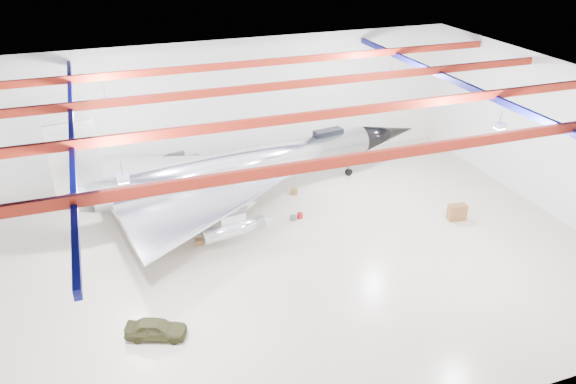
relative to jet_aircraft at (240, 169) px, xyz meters
name	(u,v)px	position (x,y,z in m)	size (l,w,h in m)	color
floor	(290,252)	(1.06, -8.06, -2.76)	(40.00, 40.00, 0.00)	#BBB195
wall_back	(229,105)	(1.06, 6.94, 2.74)	(40.00, 40.00, 0.00)	silver
wall_right	(550,137)	(21.06, -8.06, 2.74)	(30.00, 30.00, 0.00)	silver
ceiling	(290,90)	(1.06, -8.06, 8.24)	(40.00, 40.00, 0.00)	#0A0F38
ceiling_structure	(290,102)	(1.06, -8.06, 7.56)	(39.50, 29.50, 1.08)	maroon
jet_aircraft	(240,169)	(0.00, 0.00, 0.00)	(30.77, 20.11, 8.41)	silver
jeep	(156,329)	(-8.37, -13.40, -2.21)	(1.30, 3.23, 1.10)	#3A3A1D
desk	(457,212)	(13.97, -8.03, -2.16)	(1.31, 0.65, 1.20)	brown
crate_ply	(199,242)	(-4.37, -5.08, -2.56)	(0.57, 0.46, 0.40)	olive
engine_drum	(293,218)	(2.74, -4.08, -2.57)	(0.42, 0.42, 0.38)	#59595B
parts_bin	(294,191)	(4.26, -0.14, -2.56)	(0.57, 0.46, 0.40)	olive
crate_small	(195,209)	(-3.69, -0.19, -2.62)	(0.40, 0.32, 0.28)	#59595B
tool_chest	(300,216)	(3.31, -3.96, -2.57)	(0.43, 0.43, 0.39)	#9D120F
oil_barrel	(231,209)	(-1.19, -1.29, -2.59)	(0.50, 0.40, 0.35)	olive
spares_box	(239,186)	(0.42, 2.38, -2.59)	(0.37, 0.37, 0.33)	#59595B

